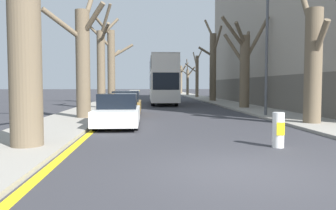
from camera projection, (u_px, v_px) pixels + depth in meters
ground_plane at (242, 172)px, 6.84m from camera, size 300.00×300.00×0.00m
sidewalk_left at (123, 95)px, 56.23m from camera, size 3.10×120.00×0.12m
sidewalk_right at (191, 95)px, 57.02m from camera, size 3.10×120.00×0.12m
building_facade_right at (306, 17)px, 29.32m from camera, size 10.08×31.43×15.92m
kerb_line_stripe at (134, 96)px, 56.35m from camera, size 0.24×120.00×0.01m
street_tree_left_0 at (29, 12)px, 9.06m from camera, size 3.34×2.80×8.72m
street_tree_left_1 at (83, 59)px, 17.10m from camera, size 3.12×2.75×7.10m
street_tree_left_2 at (102, 65)px, 24.78m from camera, size 1.67×2.47×7.72m
street_tree_left_3 at (111, 63)px, 31.74m from camera, size 4.80×3.25×8.17m
street_tree_right_0 at (313, 63)px, 14.68m from camera, size 1.02×2.89×5.93m
street_tree_right_1 at (244, 65)px, 24.99m from camera, size 3.93×3.59×7.01m
street_tree_right_2 at (213, 64)px, 36.15m from camera, size 2.39×4.34×9.53m
street_tree_right_3 at (197, 74)px, 47.18m from camera, size 2.91×2.93×7.32m
street_tree_right_4 at (187, 80)px, 58.00m from camera, size 3.41×4.09×6.36m
street_tree_right_5 at (181, 78)px, 68.61m from camera, size 3.44×1.84×7.45m
double_decker_bus at (163, 78)px, 31.76m from camera, size 2.44×10.37×4.52m
parked_car_0 at (118, 111)px, 14.39m from camera, size 1.85×4.14×1.45m
parked_car_1 at (126, 104)px, 20.27m from camera, size 1.80×4.16×1.45m
lamp_post at (265, 39)px, 18.30m from camera, size 1.40×0.20×7.85m
traffic_bollard at (278, 130)px, 9.51m from camera, size 0.34×0.35×1.03m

